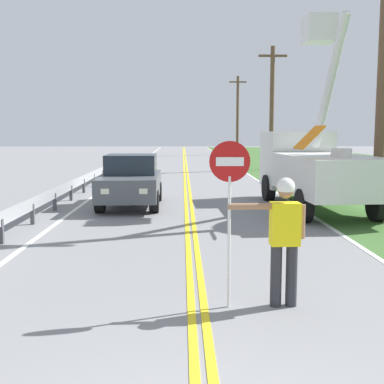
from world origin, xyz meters
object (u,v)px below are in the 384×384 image
at_px(utility_bucket_truck, 313,164).
at_px(utility_pole_far, 238,114).
at_px(oncoming_sedan_nearest, 131,181).
at_px(utility_pole_mid, 272,106).
at_px(utility_pole_near, 383,52).
at_px(flagger_worker, 284,233).
at_px(stop_sign_paddle, 230,186).

bearing_deg(utility_bucket_truck, utility_pole_far, 87.40).
height_order(oncoming_sedan_nearest, utility_pole_mid, utility_pole_mid).
height_order(utility_bucket_truck, utility_pole_near, utility_pole_near).
relative_size(flagger_worker, stop_sign_paddle, 0.78).
relative_size(utility_bucket_truck, utility_pole_mid, 0.88).
xyz_separation_m(flagger_worker, utility_pole_near, (4.16, 7.17, 3.60)).
distance_m(utility_bucket_truck, utility_pole_mid, 16.36).
relative_size(oncoming_sedan_nearest, utility_pole_mid, 0.53).
relative_size(utility_pole_mid, utility_pole_far, 0.95).
relative_size(stop_sign_paddle, oncoming_sedan_nearest, 0.57).
xyz_separation_m(stop_sign_paddle, utility_bucket_truck, (3.56, 9.06, -0.28)).
relative_size(utility_bucket_truck, utility_pole_near, 0.77).
xyz_separation_m(utility_pole_mid, utility_pole_far, (0.15, 21.01, 0.22)).
bearing_deg(utility_bucket_truck, utility_pole_mid, 84.55).
bearing_deg(utility_pole_far, utility_pole_near, -90.46).
distance_m(stop_sign_paddle, utility_pole_near, 9.21).
xyz_separation_m(utility_pole_near, utility_pole_far, (0.31, 38.94, -0.34)).
bearing_deg(oncoming_sedan_nearest, utility_pole_near, -17.50).
distance_m(utility_pole_near, utility_pole_mid, 17.94).
bearing_deg(oncoming_sedan_nearest, utility_pole_mid, 64.59).
bearing_deg(flagger_worker, utility_bucket_truck, 72.85).
relative_size(utility_pole_near, utility_pole_far, 1.08).
distance_m(flagger_worker, utility_pole_far, 46.44).
bearing_deg(utility_pole_far, utility_pole_mid, -90.41).
distance_m(utility_bucket_truck, oncoming_sedan_nearest, 5.94).
bearing_deg(flagger_worker, stop_sign_paddle, -178.01).
bearing_deg(utility_pole_near, flagger_worker, -120.13).
distance_m(flagger_worker, stop_sign_paddle, 1.02).
bearing_deg(utility_pole_near, utility_bucket_truck, 126.45).
distance_m(flagger_worker, oncoming_sedan_nearest, 9.96).
bearing_deg(utility_pole_far, oncoming_sedan_nearest, -101.69).
bearing_deg(flagger_worker, utility_pole_far, 84.46).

